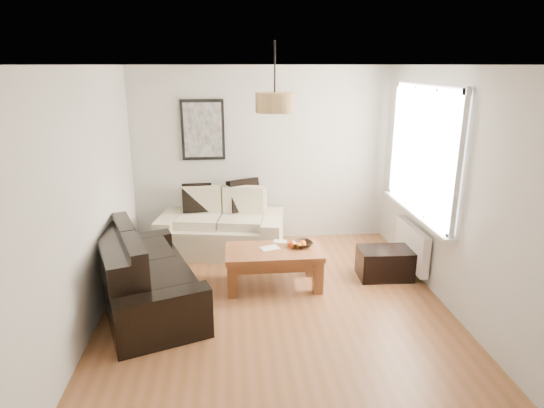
{
  "coord_description": "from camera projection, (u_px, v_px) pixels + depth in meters",
  "views": [
    {
      "loc": [
        -0.47,
        -4.46,
        2.6
      ],
      "look_at": [
        0.0,
        0.6,
        1.05
      ],
      "focal_mm": 30.23,
      "sensor_mm": 36.0,
      "label": 1
    }
  ],
  "objects": [
    {
      "name": "floor",
      "position": [
        277.0,
        311.0,
        5.05
      ],
      "size": [
        4.5,
        4.5,
        0.0
      ],
      "primitive_type": "plane",
      "color": "brown",
      "rests_on": "ground"
    },
    {
      "name": "ceiling",
      "position": [
        278.0,
        65.0,
        4.29
      ],
      "size": [
        3.8,
        4.5,
        0.0
      ],
      "primitive_type": null,
      "color": "white",
      "rests_on": "floor"
    },
    {
      "name": "wall_back",
      "position": [
        262.0,
        156.0,
        6.81
      ],
      "size": [
        3.8,
        0.04,
        2.6
      ],
      "primitive_type": null,
      "color": "silver",
      "rests_on": "floor"
    },
    {
      "name": "wall_front",
      "position": [
        320.0,
        310.0,
        2.53
      ],
      "size": [
        3.8,
        0.04,
        2.6
      ],
      "primitive_type": null,
      "color": "silver",
      "rests_on": "floor"
    },
    {
      "name": "wall_left",
      "position": [
        86.0,
        203.0,
        4.5
      ],
      "size": [
        0.04,
        4.5,
        2.6
      ],
      "primitive_type": null,
      "color": "silver",
      "rests_on": "floor"
    },
    {
      "name": "wall_right",
      "position": [
        456.0,
        193.0,
        4.84
      ],
      "size": [
        0.04,
        4.5,
        2.6
      ],
      "primitive_type": null,
      "color": "silver",
      "rests_on": "floor"
    },
    {
      "name": "window_bay",
      "position": [
        424.0,
        151.0,
        5.51
      ],
      "size": [
        0.14,
        1.9,
        1.6
      ],
      "primitive_type": null,
      "color": "white",
      "rests_on": "wall_right"
    },
    {
      "name": "radiator",
      "position": [
        412.0,
        246.0,
        5.86
      ],
      "size": [
        0.1,
        0.9,
        0.52
      ],
      "primitive_type": "cube",
      "color": "white",
      "rests_on": "wall_right"
    },
    {
      "name": "poster",
      "position": [
        203.0,
        130.0,
        6.59
      ],
      "size": [
        0.62,
        0.04,
        0.87
      ],
      "primitive_type": null,
      "color": "black",
      "rests_on": "wall_back"
    },
    {
      "name": "pendant_shade",
      "position": [
        275.0,
        102.0,
        4.69
      ],
      "size": [
        0.4,
        0.4,
        0.2
      ],
      "primitive_type": "cylinder",
      "color": "tan",
      "rests_on": "ceiling"
    },
    {
      "name": "loveseat_cream",
      "position": [
        221.0,
        223.0,
        6.57
      ],
      "size": [
        1.86,
        1.22,
        0.86
      ],
      "primitive_type": null,
      "rotation": [
        0.0,
        0.0,
        -0.17
      ],
      "color": "beige",
      "rests_on": "floor"
    },
    {
      "name": "sofa_leather",
      "position": [
        146.0,
        271.0,
        5.06
      ],
      "size": [
        1.51,
        2.1,
        0.82
      ],
      "primitive_type": null,
      "rotation": [
        0.0,
        0.0,
        1.92
      ],
      "color": "black",
      "rests_on": "floor"
    },
    {
      "name": "coffee_table",
      "position": [
        274.0,
        268.0,
        5.56
      ],
      "size": [
        1.15,
        0.63,
        0.47
      ],
      "primitive_type": null,
      "rotation": [
        0.0,
        0.0,
        0.0
      ],
      "color": "brown",
      "rests_on": "floor"
    },
    {
      "name": "ottoman",
      "position": [
        385.0,
        263.0,
        5.8
      ],
      "size": [
        0.68,
        0.45,
        0.38
      ],
      "primitive_type": "cube",
      "rotation": [
        0.0,
        0.0,
        -0.03
      ],
      "color": "black",
      "rests_on": "floor"
    },
    {
      "name": "cushion_left",
      "position": [
        197.0,
        198.0,
        6.64
      ],
      "size": [
        0.43,
        0.16,
        0.42
      ],
      "primitive_type": "cube",
      "rotation": [
        0.0,
        0.0,
        0.06
      ],
      "color": "black",
      "rests_on": "loveseat_cream"
    },
    {
      "name": "cushion_right",
      "position": [
        244.0,
        195.0,
        6.7
      ],
      "size": [
        0.49,
        0.34,
        0.47
      ],
      "primitive_type": "cube",
      "rotation": [
        0.0,
        0.0,
        0.45
      ],
      "color": "black",
      "rests_on": "loveseat_cream"
    },
    {
      "name": "fruit_bowl",
      "position": [
        302.0,
        244.0,
        5.59
      ],
      "size": [
        0.31,
        0.31,
        0.06
      ],
      "primitive_type": "imported",
      "rotation": [
        0.0,
        0.0,
        0.28
      ],
      "color": "black",
      "rests_on": "coffee_table"
    },
    {
      "name": "orange_a",
      "position": [
        298.0,
        245.0,
        5.52
      ],
      "size": [
        0.07,
        0.07,
        0.07
      ],
      "primitive_type": "sphere",
      "rotation": [
        0.0,
        0.0,
        -0.06
      ],
      "color": "orange",
      "rests_on": "fruit_bowl"
    },
    {
      "name": "orange_b",
      "position": [
        302.0,
        244.0,
        5.58
      ],
      "size": [
        0.1,
        0.1,
        0.09
      ],
      "primitive_type": "sphere",
      "rotation": [
        0.0,
        0.0,
        0.24
      ],
      "color": "orange",
      "rests_on": "fruit_bowl"
    },
    {
      "name": "orange_c",
      "position": [
        292.0,
        244.0,
        5.56
      ],
      "size": [
        0.12,
        0.12,
        0.09
      ],
      "primitive_type": "sphere",
      "rotation": [
        0.0,
        0.0,
        0.29
      ],
      "color": "#E44813",
      "rests_on": "fruit_bowl"
    },
    {
      "name": "papers",
      "position": [
        270.0,
        248.0,
        5.54
      ],
      "size": [
        0.26,
        0.22,
        0.01
      ],
      "primitive_type": "cube",
      "rotation": [
        0.0,
        0.0,
        0.33
      ],
      "color": "white",
      "rests_on": "coffee_table"
    }
  ]
}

